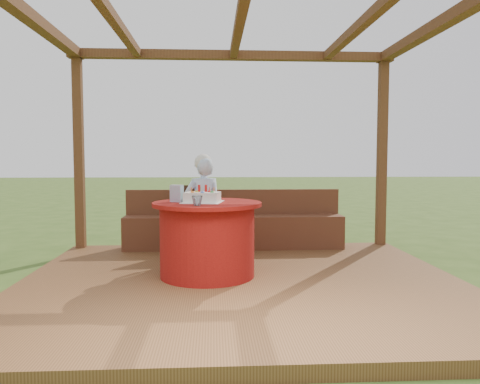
% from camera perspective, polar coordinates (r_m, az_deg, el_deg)
% --- Properties ---
extents(ground, '(60.00, 60.00, 0.00)m').
position_cam_1_polar(ground, '(4.89, 0.17, -11.97)').
color(ground, '#38551C').
rests_on(ground, ground).
extents(deck, '(4.50, 4.00, 0.12)m').
position_cam_1_polar(deck, '(4.88, 0.17, -11.30)').
color(deck, brown).
rests_on(deck, ground).
extents(pergola, '(4.50, 4.00, 2.72)m').
position_cam_1_polar(pergola, '(4.82, 0.18, 16.71)').
color(pergola, brown).
rests_on(pergola, deck).
extents(bench, '(3.00, 0.42, 0.80)m').
position_cam_1_polar(bench, '(6.49, -0.75, -4.50)').
color(bench, brown).
rests_on(bench, deck).
extents(table, '(1.14, 1.14, 0.78)m').
position_cam_1_polar(table, '(4.93, -4.01, -5.69)').
color(table, maroon).
rests_on(table, deck).
extents(chair, '(0.48, 0.48, 0.88)m').
position_cam_1_polar(chair, '(6.12, -5.10, -2.90)').
color(chair, '#321C0F').
rests_on(chair, deck).
extents(elderly_woman, '(0.50, 0.37, 1.29)m').
position_cam_1_polar(elderly_woman, '(5.80, -4.50, -1.68)').
color(elderly_woman, '#ABD0FF').
rests_on(elderly_woman, deck).
extents(birthday_cake, '(0.46, 0.46, 0.18)m').
position_cam_1_polar(birthday_cake, '(4.86, -4.60, -0.62)').
color(birthday_cake, white).
rests_on(birthday_cake, table).
extents(gift_bag, '(0.15, 0.12, 0.18)m').
position_cam_1_polar(gift_bag, '(4.93, -7.71, -0.17)').
color(gift_bag, '#CE85BA').
rests_on(gift_bag, table).
extents(drinking_glass, '(0.11, 0.11, 0.10)m').
position_cam_1_polar(drinking_glass, '(4.50, -5.25, -1.06)').
color(drinking_glass, white).
rests_on(drinking_glass, table).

